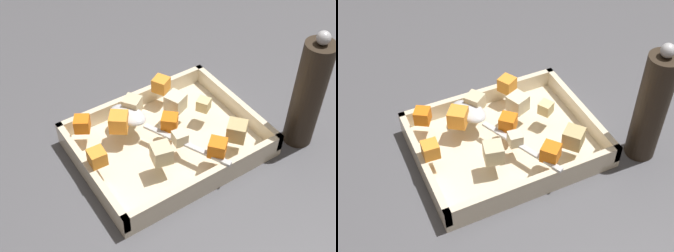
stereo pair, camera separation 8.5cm
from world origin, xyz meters
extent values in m
plane|color=#4C4C51|center=(0.00, 0.00, 0.00)|extent=(4.00, 4.00, 0.00)
cube|color=beige|center=(-0.01, -0.02, 0.01)|extent=(0.34, 0.26, 0.01)
cube|color=beige|center=(-0.01, -0.14, 0.03)|extent=(0.34, 0.01, 0.03)
cube|color=beige|center=(-0.01, 0.11, 0.03)|extent=(0.34, 0.01, 0.03)
cube|color=beige|center=(-0.17, -0.02, 0.03)|extent=(0.01, 0.26, 0.03)
cube|color=beige|center=(0.16, -0.02, 0.03)|extent=(0.01, 0.26, 0.03)
cube|color=orange|center=(-0.14, 0.07, 0.06)|extent=(0.04, 0.04, 0.03)
cube|color=orange|center=(0.05, 0.09, 0.06)|extent=(0.04, 0.04, 0.03)
cube|color=orange|center=(0.03, -0.11, 0.06)|extent=(0.04, 0.04, 0.03)
cube|color=orange|center=(-0.15, -0.02, 0.06)|extent=(0.03, 0.03, 0.03)
cube|color=orange|center=(0.00, -0.01, 0.06)|extent=(0.04, 0.04, 0.03)
cube|color=orange|center=(-0.08, 0.04, 0.07)|extent=(0.05, 0.05, 0.03)
cube|color=beige|center=(-0.03, 0.06, 0.06)|extent=(0.04, 0.04, 0.03)
cube|color=#E0CC89|center=(0.08, -0.01, 0.06)|extent=(0.03, 0.03, 0.02)
cube|color=tan|center=(0.09, -0.10, 0.07)|extent=(0.05, 0.05, 0.03)
cube|color=beige|center=(0.04, 0.03, 0.07)|extent=(0.04, 0.04, 0.03)
cube|color=beige|center=(-0.06, -0.07, 0.07)|extent=(0.04, 0.04, 0.03)
cube|color=beige|center=(-0.01, -0.05, 0.06)|extent=(0.03, 0.03, 0.02)
ellipsoid|color=silver|center=(-0.05, 0.05, 0.06)|extent=(0.07, 0.09, 0.02)
cube|color=silver|center=(0.00, -0.07, 0.05)|extent=(0.08, 0.17, 0.01)
cylinder|color=#2D2319|center=(0.22, -0.13, 0.11)|extent=(0.06, 0.06, 0.22)
sphere|color=#B7B7BC|center=(0.22, -0.13, 0.23)|extent=(0.02, 0.02, 0.02)
camera|label=1|loc=(-0.34, -0.53, 0.65)|focal=49.73mm
camera|label=2|loc=(-0.27, -0.57, 0.65)|focal=49.73mm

